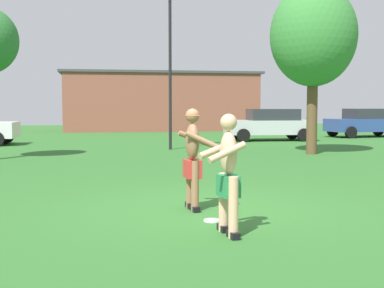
{
  "coord_description": "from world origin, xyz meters",
  "views": [
    {
      "loc": [
        -1.8,
        -8.54,
        1.73
      ],
      "look_at": [
        -0.17,
        0.51,
        1.06
      ],
      "focal_mm": 49.16,
      "sensor_mm": 36.0,
      "label": 1
    }
  ],
  "objects_px": {
    "player_in_green": "(228,172)",
    "car_silver_far_end": "(270,124)",
    "frisbee": "(212,220)",
    "lamp_post": "(170,56)",
    "tree_left_field": "(313,36)",
    "player_with_cap": "(193,154)",
    "car_blue_mid_lot": "(366,122)"
  },
  "relations": [
    {
      "from": "car_silver_far_end",
      "to": "lamp_post",
      "type": "xyz_separation_m",
      "value": [
        -5.65,
        -4.48,
        2.88
      ]
    },
    {
      "from": "player_in_green",
      "to": "tree_left_field",
      "type": "xyz_separation_m",
      "value": [
        5.87,
        11.0,
        3.34
      ]
    },
    {
      "from": "lamp_post",
      "to": "car_blue_mid_lot",
      "type": "bearing_deg",
      "value": 28.41
    },
    {
      "from": "player_in_green",
      "to": "lamp_post",
      "type": "distance_m",
      "value": 14.21
    },
    {
      "from": "player_with_cap",
      "to": "player_in_green",
      "type": "height_order",
      "value": "player_with_cap"
    },
    {
      "from": "player_with_cap",
      "to": "car_blue_mid_lot",
      "type": "distance_m",
      "value": 22.79
    },
    {
      "from": "player_with_cap",
      "to": "tree_left_field",
      "type": "distance_m",
      "value": 11.49
    },
    {
      "from": "player_with_cap",
      "to": "player_in_green",
      "type": "distance_m",
      "value": 1.77
    },
    {
      "from": "player_with_cap",
      "to": "car_blue_mid_lot",
      "type": "height_order",
      "value": "player_with_cap"
    },
    {
      "from": "frisbee",
      "to": "player_with_cap",
      "type": "bearing_deg",
      "value": 97.63
    },
    {
      "from": "player_with_cap",
      "to": "frisbee",
      "type": "xyz_separation_m",
      "value": [
        0.12,
        -0.93,
        -0.92
      ]
    },
    {
      "from": "player_in_green",
      "to": "car_blue_mid_lot",
      "type": "distance_m",
      "value": 24.16
    },
    {
      "from": "player_in_green",
      "to": "car_silver_far_end",
      "type": "xyz_separation_m",
      "value": [
        6.78,
        18.36,
        -0.03
      ]
    },
    {
      "from": "lamp_post",
      "to": "tree_left_field",
      "type": "bearing_deg",
      "value": -31.36
    },
    {
      "from": "car_blue_mid_lot",
      "to": "lamp_post",
      "type": "bearing_deg",
      "value": -151.59
    },
    {
      "from": "frisbee",
      "to": "tree_left_field",
      "type": "relative_size",
      "value": 0.04
    },
    {
      "from": "car_silver_far_end",
      "to": "player_in_green",
      "type": "bearing_deg",
      "value": -110.28
    },
    {
      "from": "car_silver_far_end",
      "to": "tree_left_field",
      "type": "distance_m",
      "value": 8.15
    },
    {
      "from": "player_in_green",
      "to": "tree_left_field",
      "type": "bearing_deg",
      "value": 61.92
    },
    {
      "from": "car_blue_mid_lot",
      "to": "car_silver_far_end",
      "type": "bearing_deg",
      "value": -162.62
    },
    {
      "from": "car_blue_mid_lot",
      "to": "tree_left_field",
      "type": "bearing_deg",
      "value": -127.64
    },
    {
      "from": "player_with_cap",
      "to": "lamp_post",
      "type": "distance_m",
      "value": 12.49
    },
    {
      "from": "frisbee",
      "to": "car_silver_far_end",
      "type": "relative_size",
      "value": 0.06
    },
    {
      "from": "car_silver_far_end",
      "to": "tree_left_field",
      "type": "height_order",
      "value": "tree_left_field"
    },
    {
      "from": "player_in_green",
      "to": "tree_left_field",
      "type": "relative_size",
      "value": 0.27
    },
    {
      "from": "tree_left_field",
      "to": "player_in_green",
      "type": "bearing_deg",
      "value": -118.08
    },
    {
      "from": "frisbee",
      "to": "lamp_post",
      "type": "height_order",
      "value": "lamp_post"
    },
    {
      "from": "player_with_cap",
      "to": "player_in_green",
      "type": "relative_size",
      "value": 1.04
    },
    {
      "from": "frisbee",
      "to": "car_silver_far_end",
      "type": "distance_m",
      "value": 18.82
    },
    {
      "from": "car_blue_mid_lot",
      "to": "lamp_post",
      "type": "height_order",
      "value": "lamp_post"
    },
    {
      "from": "lamp_post",
      "to": "car_silver_far_end",
      "type": "bearing_deg",
      "value": 38.46
    },
    {
      "from": "car_blue_mid_lot",
      "to": "player_in_green",
      "type": "bearing_deg",
      "value": -122.73
    }
  ]
}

